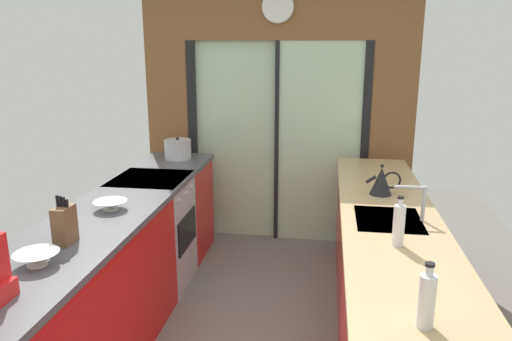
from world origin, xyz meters
TOP-DOWN VIEW (x-y plane):
  - ground_plane at (0.00, 0.60)m, footprint 5.04×7.60m
  - back_wall_unit at (0.00, 2.40)m, footprint 2.64×0.12m
  - left_counter_run at (-0.91, 0.13)m, footprint 0.62×3.80m
  - right_counter_run at (0.91, 0.30)m, footprint 0.62×3.80m
  - sink_faucet at (1.05, 0.55)m, footprint 0.19×0.02m
  - oven_range at (-0.91, 1.25)m, footprint 0.60×0.60m
  - mixing_bowl_mid at (-0.89, -0.37)m, footprint 0.22×0.22m
  - mixing_bowl_far at (-0.89, 0.47)m, footprint 0.22×0.22m
  - knife_block at (-0.89, -0.09)m, footprint 0.08×0.14m
  - stock_pot at (-0.89, 1.95)m, footprint 0.25×0.25m
  - kettle at (0.89, 1.07)m, footprint 0.25×0.16m
  - soap_bottle_near at (0.89, -0.65)m, footprint 0.07×0.07m
  - soap_bottle_far at (0.89, 0.14)m, footprint 0.06×0.06m

SIDE VIEW (x-z plane):
  - ground_plane at x=0.00m, z-range -0.02..0.00m
  - oven_range at x=-0.91m, z-range 0.00..0.92m
  - right_counter_run at x=0.91m, z-range 0.00..0.92m
  - left_counter_run at x=-0.91m, z-range 0.01..0.93m
  - mixing_bowl_far at x=-0.89m, z-range 0.92..0.98m
  - mixing_bowl_mid at x=-0.89m, z-range 0.92..0.99m
  - stock_pot at x=-0.89m, z-range 0.91..1.11m
  - kettle at x=0.89m, z-range 0.91..1.13m
  - knife_block at x=-0.89m, z-range 0.89..1.16m
  - soap_bottle_near at x=0.89m, z-range 0.90..1.17m
  - soap_bottle_far at x=0.89m, z-range 0.90..1.18m
  - sink_faucet at x=1.05m, z-range 0.96..1.18m
  - back_wall_unit at x=0.00m, z-range 0.18..2.88m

